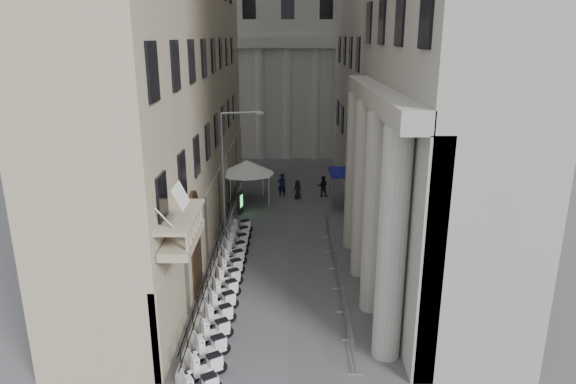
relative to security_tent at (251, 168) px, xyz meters
name	(u,v)px	position (x,y,z in m)	size (l,w,h in m)	color
far_building	(288,20)	(2.99, 20.97, 12.01)	(22.00, 10.00, 30.00)	#AAA7A0
iron_fence	(222,246)	(-1.31, -9.03, -2.99)	(0.30, 28.00, 1.40)	black
blue_awning	(339,207)	(7.14, -1.03, -2.99)	(1.60, 3.00, 3.00)	navy
flag	(191,368)	(-1.01, -22.03, -2.99)	(1.00, 1.40, 8.20)	#9E0C11
scooter_1	(208,378)	(-0.24, -22.66, -2.99)	(0.56, 1.40, 1.50)	white
scooter_2	(212,359)	(-0.24, -21.35, -2.99)	(0.56, 1.40, 1.50)	white
scooter_3	(216,341)	(-0.24, -20.05, -2.99)	(0.56, 1.40, 1.50)	white
scooter_4	(220,326)	(-0.24, -18.74, -2.99)	(0.56, 1.40, 1.50)	white
scooter_5	(223,312)	(-0.24, -17.43, -2.99)	(0.56, 1.40, 1.50)	white
scooter_6	(226,299)	(-0.24, -16.13, -2.99)	(0.56, 1.40, 1.50)	white
scooter_7	(229,287)	(-0.24, -14.82, -2.99)	(0.56, 1.40, 1.50)	white
scooter_8	(232,276)	(-0.24, -13.52, -2.99)	(0.56, 1.40, 1.50)	white
scooter_9	(234,267)	(-0.24, -12.21, -2.99)	(0.56, 1.40, 1.50)	white
scooter_10	(236,258)	(-0.24, -10.90, -2.99)	(0.56, 1.40, 1.50)	white
scooter_11	(238,249)	(-0.24, -9.60, -2.99)	(0.56, 1.40, 1.50)	white
scooter_12	(240,242)	(-0.24, -8.29, -2.99)	(0.56, 1.40, 1.50)	white
scooter_13	(241,234)	(-0.24, -6.98, -2.99)	(0.56, 1.40, 1.50)	white
barrier_0	(352,358)	(5.76, -21.28, -2.99)	(0.60, 2.40, 1.10)	#979A9E
barrier_1	(346,326)	(5.76, -18.78, -2.99)	(0.60, 2.40, 1.10)	#979A9E
barrier_2	(340,300)	(5.76, -16.28, -2.99)	(0.60, 2.40, 1.10)	#979A9E
barrier_3	(336,279)	(5.76, -13.78, -2.99)	(0.60, 2.40, 1.10)	#979A9E
barrier_4	(332,260)	(5.76, -11.28, -2.99)	(0.60, 2.40, 1.10)	#979A9E
barrier_5	(329,244)	(5.76, -8.78, -2.99)	(0.60, 2.40, 1.10)	#979A9E
barrier_6	(327,231)	(5.76, -6.28, -2.99)	(0.60, 2.40, 1.10)	#979A9E
security_tent	(251,168)	(0.00, 0.00, 0.00)	(4.40, 4.40, 3.58)	white
street_lamp	(228,166)	(-0.87, -7.94, 2.19)	(2.78, 0.77, 8.65)	gray
info_kiosk	(240,203)	(-0.71, -2.55, -2.14)	(0.39, 0.82, 1.67)	black
pedestrian_a	(282,185)	(2.48, 1.87, -1.98)	(0.73, 0.48, 2.01)	black
pedestrian_b	(323,186)	(5.99, 1.83, -2.07)	(0.89, 0.70, 1.84)	black
pedestrian_c	(298,190)	(3.82, 1.21, -2.18)	(0.79, 0.51, 1.61)	black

